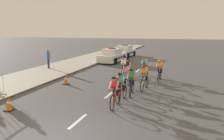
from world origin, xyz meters
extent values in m
cube|color=#A3A099|center=(-6.96, 14.00, 0.06)|extent=(4.44, 60.00, 0.12)
cube|color=#9E9E99|center=(-4.82, 14.00, 0.07)|extent=(0.16, 60.00, 0.13)
cube|color=white|center=(0.00, 1.78, 0.00)|extent=(0.14, 1.60, 0.01)
cube|color=white|center=(0.00, 5.78, 0.00)|extent=(0.14, 1.60, 0.01)
cube|color=white|center=(0.00, 9.78, 0.00)|extent=(0.14, 1.60, 0.01)
cube|color=white|center=(0.00, 13.78, 0.00)|extent=(0.14, 1.60, 0.01)
cube|color=white|center=(0.00, 17.78, 0.00)|extent=(0.14, 1.60, 0.01)
torus|color=black|center=(0.93, 3.34, 0.36)|extent=(0.07, 0.73, 0.72)
cylinder|color=#99999E|center=(0.93, 3.34, 0.36)|extent=(0.06, 0.06, 0.06)
torus|color=black|center=(0.89, 4.33, 0.36)|extent=(0.07, 0.73, 0.72)
cylinder|color=#99999E|center=(0.89, 4.33, 0.36)|extent=(0.06, 0.06, 0.06)
cylinder|color=#B21919|center=(0.91, 3.79, 0.90)|extent=(0.05, 0.55, 0.04)
cylinder|color=#B21919|center=(0.92, 3.61, 0.58)|extent=(0.06, 0.48, 0.63)
cylinder|color=#B21919|center=(0.90, 3.99, 0.60)|extent=(0.04, 0.04, 0.65)
cylinder|color=black|center=(0.92, 3.44, 0.88)|extent=(0.42, 0.04, 0.03)
cube|color=black|center=(0.90, 3.99, 0.94)|extent=(0.11, 0.22, 0.05)
cube|color=red|center=(0.91, 3.86, 1.14)|extent=(0.30, 0.56, 0.44)
cube|color=black|center=(0.91, 3.98, 0.98)|extent=(0.29, 0.21, 0.18)
cylinder|color=black|center=(1.00, 3.93, 0.64)|extent=(0.12, 0.23, 0.40)
cylinder|color=tan|center=(1.00, 3.85, 0.37)|extent=(0.10, 0.16, 0.36)
cylinder|color=black|center=(0.82, 3.92, 0.64)|extent=(0.12, 0.17, 0.40)
cylinder|color=tan|center=(0.82, 3.84, 0.37)|extent=(0.09, 0.13, 0.36)
cylinder|color=tan|center=(1.08, 3.65, 1.09)|extent=(0.09, 0.40, 0.35)
cylinder|color=tan|center=(0.76, 3.64, 1.09)|extent=(0.09, 0.40, 0.35)
sphere|color=tan|center=(0.92, 3.56, 1.38)|extent=(0.19, 0.19, 0.19)
ellipsoid|color=black|center=(0.92, 3.55, 1.45)|extent=(0.24, 0.32, 0.24)
torus|color=black|center=(0.92, 4.31, 0.36)|extent=(0.08, 0.73, 0.72)
cylinder|color=#99999E|center=(0.92, 4.31, 0.36)|extent=(0.06, 0.06, 0.06)
torus|color=black|center=(0.97, 5.30, 0.36)|extent=(0.08, 0.73, 0.72)
cylinder|color=#99999E|center=(0.97, 5.30, 0.36)|extent=(0.06, 0.06, 0.06)
cylinder|color=#B21919|center=(0.94, 4.76, 0.90)|extent=(0.07, 0.55, 0.04)
cylinder|color=#B21919|center=(0.93, 4.58, 0.58)|extent=(0.07, 0.48, 0.63)
cylinder|color=#B21919|center=(0.95, 4.96, 0.60)|extent=(0.04, 0.04, 0.65)
cylinder|color=black|center=(0.92, 4.41, 0.88)|extent=(0.42, 0.05, 0.03)
cube|color=black|center=(0.95, 4.96, 0.94)|extent=(0.11, 0.23, 0.05)
cube|color=#19B2B7|center=(0.95, 4.83, 1.14)|extent=(0.31, 0.56, 0.46)
cube|color=black|center=(0.95, 4.95, 0.98)|extent=(0.29, 0.21, 0.18)
cylinder|color=black|center=(1.04, 4.89, 0.64)|extent=(0.12, 0.23, 0.40)
cylinder|color=#9E7051|center=(1.03, 4.81, 0.37)|extent=(0.10, 0.16, 0.36)
cylinder|color=black|center=(0.86, 4.90, 0.64)|extent=(0.12, 0.17, 0.40)
cylinder|color=#9E7051|center=(0.85, 4.82, 0.37)|extent=(0.10, 0.13, 0.36)
cylinder|color=#9E7051|center=(1.09, 4.61, 1.09)|extent=(0.10, 0.40, 0.35)
cylinder|color=#9E7051|center=(0.77, 4.62, 1.09)|extent=(0.10, 0.40, 0.35)
sphere|color=#9E7051|center=(0.93, 4.53, 1.38)|extent=(0.19, 0.19, 0.19)
ellipsoid|color=black|center=(0.93, 4.52, 1.45)|extent=(0.25, 0.33, 0.24)
torus|color=black|center=(1.22, 5.57, 0.36)|extent=(0.12, 0.72, 0.72)
cylinder|color=#99999E|center=(1.22, 5.57, 0.36)|extent=(0.07, 0.07, 0.06)
torus|color=black|center=(1.12, 6.56, 0.36)|extent=(0.12, 0.72, 0.72)
cylinder|color=#99999E|center=(1.12, 6.56, 0.36)|extent=(0.07, 0.07, 0.06)
cylinder|color=#1E1E99|center=(1.18, 6.02, 0.90)|extent=(0.09, 0.55, 0.04)
cylinder|color=#1E1E99|center=(1.19, 5.84, 0.58)|extent=(0.09, 0.48, 0.63)
cylinder|color=#1E1E99|center=(1.16, 6.22, 0.60)|extent=(0.04, 0.04, 0.65)
cylinder|color=black|center=(1.21, 5.67, 0.88)|extent=(0.42, 0.07, 0.03)
cube|color=black|center=(1.16, 6.22, 0.94)|extent=(0.12, 0.23, 0.05)
cube|color=green|center=(1.17, 6.09, 1.14)|extent=(0.33, 0.57, 0.46)
cube|color=black|center=(1.16, 6.21, 0.98)|extent=(0.30, 0.23, 0.18)
cylinder|color=black|center=(1.25, 6.17, 0.64)|extent=(0.13, 0.23, 0.40)
cylinder|color=#9E7051|center=(1.26, 6.09, 0.37)|extent=(0.11, 0.16, 0.36)
cylinder|color=black|center=(1.07, 6.15, 0.64)|extent=(0.13, 0.18, 0.40)
cylinder|color=#9E7051|center=(1.08, 6.07, 0.37)|extent=(0.10, 0.13, 0.36)
cylinder|color=#9E7051|center=(1.35, 5.89, 1.09)|extent=(0.12, 0.41, 0.35)
cylinder|color=#9E7051|center=(1.03, 5.86, 1.09)|extent=(0.12, 0.41, 0.35)
sphere|color=#9E7051|center=(1.20, 5.79, 1.38)|extent=(0.19, 0.19, 0.19)
ellipsoid|color=black|center=(1.20, 5.78, 1.45)|extent=(0.26, 0.34, 0.24)
torus|color=black|center=(0.53, 6.98, 0.36)|extent=(0.07, 0.73, 0.72)
cylinder|color=#99999E|center=(0.53, 6.98, 0.36)|extent=(0.06, 0.06, 0.06)
torus|color=black|center=(0.56, 7.98, 0.36)|extent=(0.07, 0.73, 0.72)
cylinder|color=#99999E|center=(0.56, 7.98, 0.36)|extent=(0.06, 0.06, 0.06)
cylinder|color=white|center=(0.54, 7.43, 0.90)|extent=(0.05, 0.55, 0.04)
cylinder|color=white|center=(0.54, 7.25, 0.58)|extent=(0.06, 0.48, 0.63)
cylinder|color=white|center=(0.55, 7.63, 0.60)|extent=(0.04, 0.04, 0.65)
cylinder|color=black|center=(0.53, 7.08, 0.88)|extent=(0.42, 0.04, 0.03)
cube|color=black|center=(0.55, 7.63, 0.94)|extent=(0.11, 0.22, 0.05)
cube|color=pink|center=(0.55, 7.50, 1.14)|extent=(0.30, 0.55, 0.46)
cube|color=black|center=(0.55, 7.62, 0.98)|extent=(0.29, 0.21, 0.18)
cylinder|color=black|center=(0.64, 7.56, 0.64)|extent=(0.12, 0.23, 0.40)
cylinder|color=#9E7051|center=(0.64, 7.48, 0.37)|extent=(0.09, 0.16, 0.36)
cylinder|color=black|center=(0.46, 7.57, 0.64)|extent=(0.12, 0.17, 0.40)
cylinder|color=#9E7051|center=(0.46, 7.49, 0.37)|extent=(0.09, 0.13, 0.36)
cylinder|color=#9E7051|center=(0.70, 7.28, 1.09)|extent=(0.09, 0.40, 0.35)
cylinder|color=#9E7051|center=(0.38, 7.29, 1.09)|extent=(0.09, 0.40, 0.35)
sphere|color=#9E7051|center=(0.54, 7.20, 1.38)|extent=(0.19, 0.19, 0.19)
ellipsoid|color=black|center=(0.54, 7.19, 1.45)|extent=(0.24, 0.32, 0.24)
torus|color=black|center=(1.61, 6.94, 0.36)|extent=(0.11, 0.72, 0.72)
cylinder|color=#99999E|center=(1.61, 6.94, 0.36)|extent=(0.07, 0.07, 0.06)
torus|color=black|center=(1.70, 7.94, 0.36)|extent=(0.11, 0.72, 0.72)
cylinder|color=#99999E|center=(1.70, 7.94, 0.36)|extent=(0.07, 0.07, 0.06)
cylinder|color=silver|center=(1.65, 7.39, 0.90)|extent=(0.09, 0.55, 0.04)
cylinder|color=silver|center=(1.63, 7.21, 0.58)|extent=(0.09, 0.48, 0.63)
cylinder|color=silver|center=(1.67, 7.59, 0.60)|extent=(0.04, 0.04, 0.65)
cylinder|color=black|center=(1.62, 7.04, 0.88)|extent=(0.42, 0.07, 0.03)
cube|color=black|center=(1.67, 7.59, 0.94)|extent=(0.12, 0.23, 0.05)
cube|color=orange|center=(1.66, 7.46, 1.14)|extent=(0.33, 0.58, 0.45)
cube|color=black|center=(1.67, 7.58, 0.98)|extent=(0.30, 0.23, 0.18)
cylinder|color=black|center=(1.75, 7.52, 0.64)|extent=(0.13, 0.23, 0.40)
cylinder|color=#9E7051|center=(1.74, 7.44, 0.37)|extent=(0.10, 0.16, 0.36)
cylinder|color=black|center=(1.57, 7.54, 0.64)|extent=(0.13, 0.18, 0.40)
cylinder|color=#9E7051|center=(1.57, 7.46, 0.37)|extent=(0.10, 0.13, 0.36)
cylinder|color=#9E7051|center=(1.79, 7.23, 1.09)|extent=(0.11, 0.41, 0.35)
cylinder|color=#9E7051|center=(1.48, 7.26, 1.09)|extent=(0.11, 0.41, 0.35)
sphere|color=#9E7051|center=(1.63, 7.16, 1.38)|extent=(0.19, 0.19, 0.19)
ellipsoid|color=red|center=(1.63, 7.15, 1.45)|extent=(0.26, 0.33, 0.24)
torus|color=black|center=(2.24, 9.63, 0.36)|extent=(0.07, 0.73, 0.72)
cylinder|color=#99999E|center=(2.24, 9.63, 0.36)|extent=(0.06, 0.06, 0.06)
torus|color=black|center=(2.28, 10.63, 0.36)|extent=(0.07, 0.73, 0.72)
cylinder|color=#99999E|center=(2.28, 10.63, 0.36)|extent=(0.06, 0.06, 0.06)
cylinder|color=#1E1E99|center=(2.26, 10.08, 0.90)|extent=(0.06, 0.55, 0.04)
cylinder|color=#1E1E99|center=(2.25, 9.90, 0.58)|extent=(0.06, 0.48, 0.63)
cylinder|color=#1E1E99|center=(2.27, 10.28, 0.60)|extent=(0.04, 0.04, 0.65)
cylinder|color=black|center=(2.25, 9.73, 0.88)|extent=(0.42, 0.05, 0.03)
cube|color=black|center=(2.27, 10.28, 0.94)|extent=(0.11, 0.22, 0.05)
cube|color=orange|center=(2.26, 10.15, 1.14)|extent=(0.30, 0.55, 0.47)
cube|color=black|center=(2.27, 10.27, 0.98)|extent=(0.29, 0.21, 0.18)
cylinder|color=black|center=(2.36, 10.21, 0.64)|extent=(0.12, 0.23, 0.40)
cylinder|color=#9E7051|center=(2.35, 10.13, 0.37)|extent=(0.10, 0.16, 0.36)
cylinder|color=black|center=(2.18, 10.22, 0.64)|extent=(0.12, 0.17, 0.40)
cylinder|color=#9E7051|center=(2.17, 10.14, 0.37)|extent=(0.10, 0.13, 0.36)
cylinder|color=#9E7051|center=(2.41, 9.93, 1.09)|extent=(0.09, 0.40, 0.35)
cylinder|color=#9E7051|center=(2.09, 9.94, 1.09)|extent=(0.09, 0.40, 0.35)
sphere|color=#9E7051|center=(2.25, 9.85, 1.38)|extent=(0.19, 0.19, 0.19)
ellipsoid|color=yellow|center=(2.25, 9.84, 1.45)|extent=(0.24, 0.32, 0.24)
torus|color=black|center=(0.00, 9.70, 0.36)|extent=(0.12, 0.72, 0.72)
cylinder|color=#99999E|center=(0.00, 9.70, 0.36)|extent=(0.07, 0.07, 0.06)
torus|color=black|center=(-0.11, 10.70, 0.36)|extent=(0.12, 0.72, 0.72)
cylinder|color=#99999E|center=(-0.11, 10.70, 0.36)|extent=(0.07, 0.07, 0.06)
cylinder|color=#B21919|center=(-0.05, 10.15, 0.90)|extent=(0.09, 0.55, 0.04)
cylinder|color=#B21919|center=(-0.03, 9.97, 0.58)|extent=(0.09, 0.48, 0.63)
cylinder|color=#B21919|center=(-0.07, 10.35, 0.60)|extent=(0.04, 0.04, 0.65)
cylinder|color=black|center=(-0.01, 9.80, 0.88)|extent=(0.42, 0.07, 0.03)
cube|color=black|center=(-0.07, 10.35, 0.94)|extent=(0.12, 0.23, 0.05)
cube|color=black|center=(-0.06, 10.22, 1.14)|extent=(0.34, 0.57, 0.46)
cube|color=black|center=(-0.07, 10.34, 0.98)|extent=(0.30, 0.23, 0.18)
cylinder|color=black|center=(0.03, 10.30, 0.64)|extent=(0.13, 0.23, 0.40)
cylinder|color=beige|center=(0.04, 10.22, 0.37)|extent=(0.11, 0.16, 0.36)
cylinder|color=black|center=(-0.15, 10.28, 0.64)|extent=(0.13, 0.18, 0.40)
cylinder|color=beige|center=(-0.14, 10.20, 0.37)|extent=(0.10, 0.13, 0.36)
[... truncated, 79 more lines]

